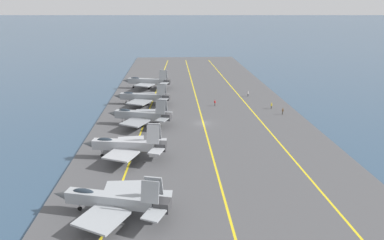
{
  "coord_description": "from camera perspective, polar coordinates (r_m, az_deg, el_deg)",
  "views": [
    {
      "loc": [
        -77.19,
        7.33,
        27.25
      ],
      "look_at": [
        -4.87,
        3.01,
        2.9
      ],
      "focal_mm": 32.0,
      "sensor_mm": 36.0,
      "label": 1
    }
  ],
  "objects": [
    {
      "name": "ground_plane",
      "position": [
        82.19,
        1.89,
        -0.8
      ],
      "size": [
        2000.0,
        2000.0,
        0.0
      ],
      "primitive_type": "plane",
      "color": "#334C66"
    },
    {
      "name": "carrier_deck",
      "position": [
        82.12,
        1.89,
        -0.67
      ],
      "size": [
        220.7,
        51.6,
        0.4
      ],
      "primitive_type": "cube",
      "color": "#4C4C4F",
      "rests_on": "ground"
    },
    {
      "name": "deck_stripe_foul_line",
      "position": [
        84.51,
        11.52,
        -0.33
      ],
      "size": [
        198.58,
        5.17,
        0.01
      ],
      "primitive_type": "cube",
      "rotation": [
        0.0,
        0.0,
        0.02
      ],
      "color": "yellow",
      "rests_on": "carrier_deck"
    },
    {
      "name": "deck_stripe_centerline",
      "position": [
        82.05,
        1.89,
        -0.53
      ],
      "size": [
        198.63,
        0.36,
        0.01
      ],
      "primitive_type": "cube",
      "color": "yellow",
      "rests_on": "carrier_deck"
    },
    {
      "name": "deck_stripe_edge_line",
      "position": [
        82.01,
        -8.03,
        -0.72
      ],
      "size": [
        198.39,
        10.33,
        0.01
      ],
      "primitive_type": "cube",
      "rotation": [
        0.0,
        0.0,
        -0.05
      ],
      "color": "yellow",
      "rests_on": "carrier_deck"
    },
    {
      "name": "parked_jet_nearest",
      "position": [
        47.95,
        -13.07,
        -12.85
      ],
      "size": [
        12.95,
        16.6,
        5.95
      ],
      "color": "#9EA3A8",
      "rests_on": "carrier_deck"
    },
    {
      "name": "parked_jet_second",
      "position": [
        63.83,
        -10.94,
        -4.08
      ],
      "size": [
        12.01,
        15.78,
        6.78
      ],
      "color": "#A8AAAF",
      "rests_on": "carrier_deck"
    },
    {
      "name": "parked_jet_third",
      "position": [
        80.94,
        -8.62,
        0.82
      ],
      "size": [
        13.28,
        15.6,
        6.38
      ],
      "color": "gray",
      "rests_on": "carrier_deck"
    },
    {
      "name": "parked_jet_fourth",
      "position": [
        98.07,
        -8.23,
        3.86
      ],
      "size": [
        13.9,
        16.44,
        6.05
      ],
      "color": "gray",
      "rests_on": "carrier_deck"
    },
    {
      "name": "parked_jet_fifth",
      "position": [
        117.18,
        -7.48,
        6.44
      ],
      "size": [
        12.24,
        16.71,
        6.37
      ],
      "color": "#93999E",
      "rests_on": "carrier_deck"
    },
    {
      "name": "crew_red_vest",
      "position": [
        96.22,
        3.84,
        2.91
      ],
      "size": [
        0.46,
        0.44,
        1.69
      ],
      "color": "#4C473D",
      "rests_on": "carrier_deck"
    },
    {
      "name": "crew_yellow_vest",
      "position": [
        95.83,
        13.1,
        2.39
      ],
      "size": [
        0.44,
        0.37,
        1.69
      ],
      "color": "#4C473D",
      "rests_on": "carrier_deck"
    },
    {
      "name": "crew_brown_vest",
      "position": [
        91.42,
        14.89,
        1.46
      ],
      "size": [
        0.32,
        0.42,
        1.69
      ],
      "color": "#4C473D",
      "rests_on": "carrier_deck"
    },
    {
      "name": "crew_white_vest",
      "position": [
        107.49,
        9.32,
        4.39
      ],
      "size": [
        0.43,
        0.46,
        1.76
      ],
      "color": "#232328",
      "rests_on": "carrier_deck"
    }
  ]
}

